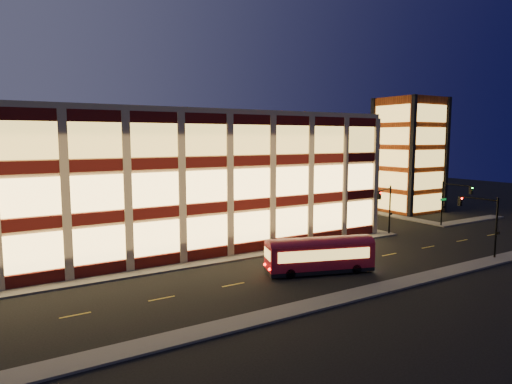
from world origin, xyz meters
TOP-DOWN VIEW (x-y plane):
  - ground at (0.00, 0.00)m, footprint 200.00×200.00m
  - sidewalk_office_south at (-3.00, 1.00)m, footprint 54.00×2.00m
  - sidewalk_office_east at (23.00, 17.00)m, footprint 2.00×30.00m
  - sidewalk_tower_south at (40.00, 1.00)m, footprint 14.00×2.00m
  - sidewalk_tower_west at (34.00, 17.00)m, footprint 2.00×30.00m
  - sidewalk_near at (0.00, -13.00)m, footprint 100.00×2.00m
  - office_building at (-2.91, 16.91)m, footprint 50.45×30.45m
  - stair_tower at (39.95, 11.95)m, footprint 8.60×8.60m
  - traffic_signal_far at (22.21, 0.24)m, footprint 3.79×1.87m
  - traffic_signal_right at (33.50, -0.62)m, footprint 1.20×4.37m
  - traffic_signal_near at (23.50, -11.03)m, footprint 0.32×4.45m
  - trolley_bus at (5.99, -7.09)m, footprint 9.62×5.17m

SIDE VIEW (x-z plane):
  - ground at x=0.00m, z-range 0.00..0.00m
  - sidewalk_office_south at x=-3.00m, z-range 0.00..0.15m
  - sidewalk_office_east at x=23.00m, z-range 0.00..0.15m
  - sidewalk_tower_south at x=40.00m, z-range 0.00..0.15m
  - sidewalk_tower_west at x=34.00m, z-range 0.00..0.15m
  - sidewalk_near at x=0.00m, z-range 0.00..0.15m
  - trolley_bus at x=5.99m, z-range 0.17..3.34m
  - traffic_signal_right at x=33.50m, z-range 1.10..7.10m
  - traffic_signal_far at x=22.21m, z-range 1.11..7.11m
  - traffic_signal_near at x=23.50m, z-range 1.13..7.13m
  - office_building at x=-2.91m, z-range 0.00..14.50m
  - stair_tower at x=39.95m, z-range -0.01..17.99m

